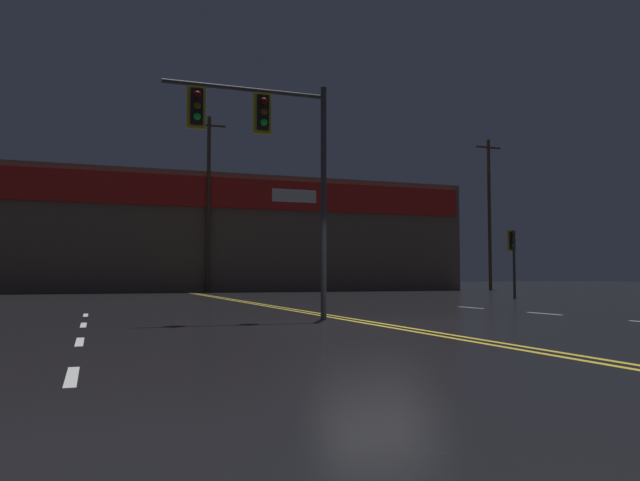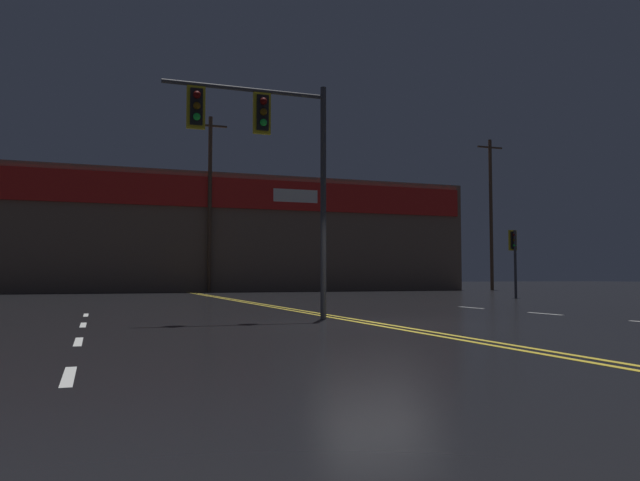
{
  "view_description": "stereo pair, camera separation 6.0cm",
  "coord_description": "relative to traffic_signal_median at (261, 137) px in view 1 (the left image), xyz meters",
  "views": [
    {
      "loc": [
        -5.74,
        -12.3,
        1.02
      ],
      "look_at": [
        0.0,
        3.56,
        2.0
      ],
      "focal_mm": 35.0,
      "sensor_mm": 36.0,
      "label": 1
    },
    {
      "loc": [
        -5.69,
        -12.32,
        1.02
      ],
      "look_at": [
        0.0,
        3.56,
        2.0
      ],
      "focal_mm": 35.0,
      "sensor_mm": 36.0,
      "label": 2
    }
  ],
  "objects": [
    {
      "name": "ground_plane",
      "position": [
        2.09,
        -1.85,
        -4.32
      ],
      "size": [
        200.0,
        200.0,
        0.0
      ],
      "primitive_type": "plane",
      "color": "black"
    },
    {
      "name": "traffic_signal_corner_northeast",
      "position": [
        15.29,
        10.88,
        -1.92
      ],
      "size": [
        0.42,
        0.36,
        3.27
      ],
      "color": "#38383D",
      "rests_on": "ground"
    },
    {
      "name": "utility_pole_row",
      "position": [
        3.72,
        26.79,
        1.49
      ],
      "size": [
        48.1,
        0.26,
        11.74
      ],
      "color": "#4C3828",
      "rests_on": "ground"
    },
    {
      "name": "traffic_signal_median",
      "position": [
        0.0,
        0.0,
        0.0
      ],
      "size": [
        3.95,
        0.36,
        5.68
      ],
      "color": "#38383D",
      "rests_on": "ground"
    },
    {
      "name": "road_markings",
      "position": [
        3.43,
        -3.49,
        -4.31
      ],
      "size": [
        17.64,
        60.0,
        0.01
      ],
      "color": "gold",
      "rests_on": "ground"
    },
    {
      "name": "building_backdrop",
      "position": [
        2.1,
        32.03,
        -0.29
      ],
      "size": [
        41.18,
        10.23,
        8.03
      ],
      "color": "brown",
      "rests_on": "ground"
    }
  ]
}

